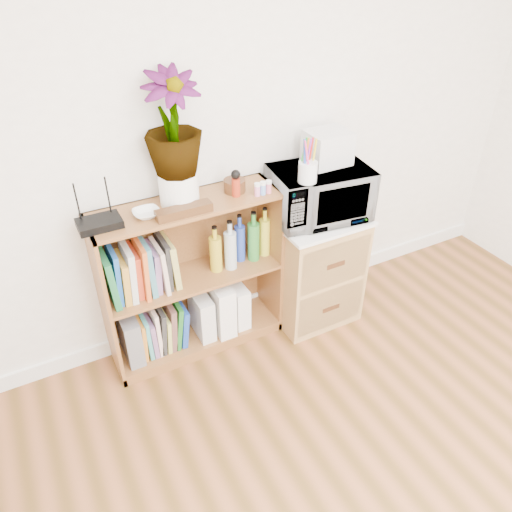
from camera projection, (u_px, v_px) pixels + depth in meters
skirting_board at (240, 304)px, 3.25m from camera, size 4.00×0.02×0.10m
bookshelf at (193, 279)px, 2.77m from camera, size 1.00×0.30×0.95m
wicker_unit at (312, 267)px, 3.08m from camera, size 0.50×0.45×0.70m
microwave at (319, 193)px, 2.77m from camera, size 0.57×0.42×0.29m
pen_cup at (308, 172)px, 2.53m from camera, size 0.10×0.10×0.11m
small_appliance at (328, 148)px, 2.70m from camera, size 0.23×0.19×0.18m
router at (99, 223)px, 2.31m from camera, size 0.20×0.14×0.04m
white_bowl at (147, 213)px, 2.39m from camera, size 0.13×0.13×0.03m
plant_pot at (179, 188)px, 2.46m from camera, size 0.20×0.20×0.17m
potted_plant at (173, 124)px, 2.27m from camera, size 0.27×0.27×0.49m
trinket_box at (184, 211)px, 2.40m from camera, size 0.28×0.07×0.04m
kokeshi_doll at (236, 187)px, 2.54m from camera, size 0.04×0.04×0.10m
wooden_bowl at (235, 185)px, 2.60m from camera, size 0.11×0.11×0.07m
paint_jars at (263, 189)px, 2.57m from camera, size 0.12×0.04×0.06m
file_box at (130, 336)px, 2.77m from camera, size 0.09×0.23×0.29m
magazine_holder_left at (202, 314)px, 2.93m from camera, size 0.09×0.22×0.28m
magazine_holder_mid at (219, 305)px, 2.96m from camera, size 0.11×0.27×0.33m
magazine_holder_right at (237, 303)px, 3.02m from camera, size 0.09×0.22×0.27m
cookbooks at (140, 269)px, 2.57m from camera, size 0.38×0.20×0.31m
liquor_bottles at (240, 240)px, 2.79m from camera, size 0.38×0.07×0.30m
lower_books at (161, 328)px, 2.85m from camera, size 0.29×0.19×0.30m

